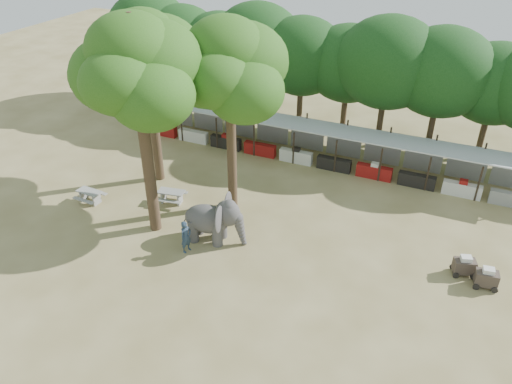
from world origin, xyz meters
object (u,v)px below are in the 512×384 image
at_px(elephant, 214,219).
at_px(cart_back, 464,266).
at_px(cart_front, 487,278).
at_px(yard_tree_back, 229,69).
at_px(yard_tree_left, 146,57).
at_px(yard_tree_center, 136,71).
at_px(handler, 186,237).
at_px(picnic_table_near, 90,195).
at_px(picnic_table_far, 172,195).

height_order(elephant, cart_back, elephant).
bearing_deg(cart_back, cart_front, -45.17).
bearing_deg(yard_tree_back, yard_tree_left, 170.54).
xyz_separation_m(yard_tree_center, cart_front, (17.74, 2.21, -8.65)).
bearing_deg(handler, picnic_table_near, 91.73).
height_order(yard_tree_back, cart_back, yard_tree_back).
height_order(yard_tree_back, picnic_table_far, yard_tree_back).
bearing_deg(yard_tree_left, cart_front, -7.65).
height_order(handler, cart_front, handler).
distance_m(elephant, picnic_table_far, 4.94).
relative_size(handler, picnic_table_far, 1.02).
xyz_separation_m(handler, cart_front, (14.86, 3.52, -0.38)).
bearing_deg(handler, yard_tree_back, 13.13).
relative_size(yard_tree_center, picnic_table_far, 6.47).
bearing_deg(elephant, yard_tree_left, 136.27).
bearing_deg(yard_tree_back, picnic_table_near, -156.77).
xyz_separation_m(elephant, cart_front, (13.93, 2.00, -0.81)).
xyz_separation_m(elephant, picnic_table_near, (-8.95, 0.29, -0.85)).
relative_size(picnic_table_near, cart_back, 1.26).
bearing_deg(elephant, picnic_table_far, 143.02).
bearing_deg(handler, yard_tree_center, 80.03).
distance_m(yard_tree_back, handler, 9.27).
bearing_deg(picnic_table_near, cart_back, 9.41).
relative_size(yard_tree_center, yard_tree_back, 1.06).
relative_size(picnic_table_far, cart_front, 1.48).
distance_m(yard_tree_left, cart_front, 22.27).
bearing_deg(cart_front, picnic_table_near, 176.37).
relative_size(yard_tree_back, picnic_table_near, 6.79).
bearing_deg(cart_back, yard_tree_center, 171.09).
distance_m(elephant, cart_back, 13.14).
bearing_deg(cart_front, yard_tree_left, 164.45).
height_order(yard_tree_back, picnic_table_near, yard_tree_back).
bearing_deg(cart_back, yard_tree_back, 156.50).
distance_m(yard_tree_left, picnic_table_far, 8.44).
bearing_deg(picnic_table_near, yard_tree_center, -2.07).
distance_m(picnic_table_far, cart_back, 17.16).
distance_m(yard_tree_left, yard_tree_back, 6.09).
height_order(handler, picnic_table_far, handler).
distance_m(picnic_table_near, cart_back, 21.94).
relative_size(yard_tree_left, cart_front, 8.73).
distance_m(cart_front, cart_back, 1.19).
bearing_deg(picnic_table_near, yard_tree_left, 67.99).
bearing_deg(yard_tree_center, elephant, 3.19).
height_order(elephant, cart_front, elephant).
height_order(elephant, picnic_table_far, elephant).
bearing_deg(yard_tree_back, cart_front, -6.91).
bearing_deg(cart_front, picnic_table_far, 171.11).
bearing_deg(cart_front, yard_tree_center, 179.22).
bearing_deg(cart_back, picnic_table_near, 167.60).
relative_size(yard_tree_back, cart_back, 8.53).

